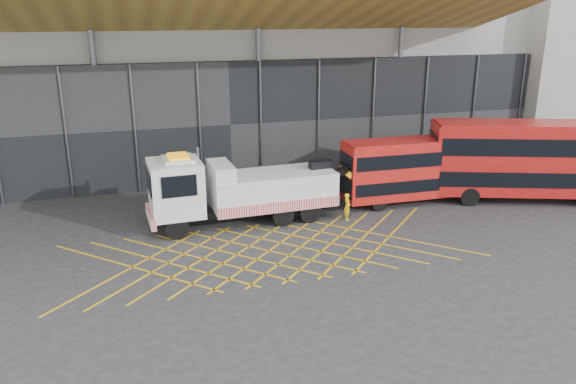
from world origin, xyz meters
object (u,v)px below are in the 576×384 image
object	(u,v)px
worker	(347,207)
bus_towed	(420,167)
recovery_truck	(237,190)
bus_second	(532,158)

from	to	relation	value
worker	bus_towed	bearing A→B (deg)	-59.88
recovery_truck	bus_second	xyz separation A→B (m)	(17.70, -1.19, 0.75)
bus_towed	bus_second	world-z (taller)	bus_second
bus_towed	recovery_truck	bearing A→B (deg)	-176.48
recovery_truck	worker	distance (m)	6.14
recovery_truck	worker	bearing A→B (deg)	-14.01
recovery_truck	worker	xyz separation A→B (m)	(5.91, -1.19, -1.15)
bus_second	worker	distance (m)	11.94
bus_towed	worker	xyz separation A→B (m)	(-5.33, -1.71, -1.39)
recovery_truck	worker	size ratio (longest dim) A/B	7.82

